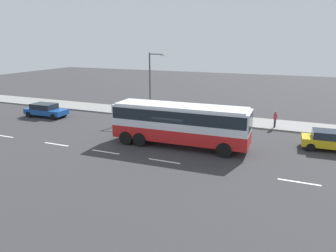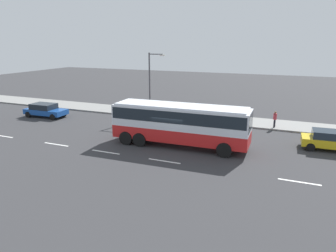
# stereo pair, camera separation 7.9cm
# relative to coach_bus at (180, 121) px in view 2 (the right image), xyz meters

# --- Properties ---
(ground_plane) EXTENTS (120.00, 120.00, 0.00)m
(ground_plane) POSITION_rel_coach_bus_xyz_m (-0.59, -0.22, -2.05)
(ground_plane) COLOR #333335
(sidewalk_curb) EXTENTS (80.00, 4.00, 0.15)m
(sidewalk_curb) POSITION_rel_coach_bus_xyz_m (-0.59, 9.50, -1.98)
(sidewalk_curb) COLOR gray
(sidewalk_curb) RESTS_ON ground_plane
(lane_centreline) EXTENTS (32.82, 0.16, 0.01)m
(lane_centreline) POSITION_rel_coach_bus_xyz_m (1.38, -3.48, -2.05)
(lane_centreline) COLOR white
(lane_centreline) RESTS_ON ground_plane
(coach_bus) EXTENTS (10.77, 3.01, 3.30)m
(coach_bus) POSITION_rel_coach_bus_xyz_m (0.00, 0.00, 0.00)
(coach_bus) COLOR red
(coach_bus) RESTS_ON ground_plane
(car_blue_saloon) EXTENTS (4.70, 2.15, 1.46)m
(car_blue_saloon) POSITION_rel_coach_bus_xyz_m (-17.14, 3.64, -1.28)
(car_blue_saloon) COLOR #194799
(car_blue_saloon) RESTS_ON ground_plane
(car_yellow_taxi) EXTENTS (4.75, 2.12, 1.50)m
(car_yellow_taxi) POSITION_rel_coach_bus_xyz_m (11.10, 3.54, -1.26)
(car_yellow_taxi) COLOR gold
(car_yellow_taxi) RESTS_ON ground_plane
(pedestrian_near_curb) EXTENTS (0.32, 0.32, 1.55)m
(pedestrian_near_curb) POSITION_rel_coach_bus_xyz_m (6.52, 8.14, -1.02)
(pedestrian_near_curb) COLOR black
(pedestrian_near_curb) RESTS_ON sidewalk_curb
(pedestrian_at_crossing) EXTENTS (0.32, 0.32, 1.62)m
(pedestrian_at_crossing) POSITION_rel_coach_bus_xyz_m (-2.35, 8.21, -0.98)
(pedestrian_at_crossing) COLOR brown
(pedestrian_at_crossing) RESTS_ON sidewalk_curb
(street_lamp) EXTENTS (1.87, 0.24, 6.75)m
(street_lamp) POSITION_rel_coach_bus_xyz_m (-6.32, 8.10, 2.00)
(street_lamp) COLOR #47474C
(street_lamp) RESTS_ON sidewalk_curb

